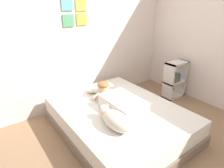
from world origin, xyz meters
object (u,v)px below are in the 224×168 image
pillow (100,87)px  bookshelf (174,80)px  dog (115,119)px  coffee_cup (110,90)px  person_lying (117,100)px  cell_phone (125,99)px  bed (119,119)px

pillow → bookshelf: bearing=-16.6°
dog → coffee_cup: (0.53, 0.83, -0.07)m
person_lying → dog: bearing=-130.7°
person_lying → cell_phone: (0.23, 0.08, -0.10)m
pillow → dog: size_ratio=0.90×
bed → person_lying: person_lying is taller
coffee_cup → cell_phone: bearing=-86.3°
bookshelf → bed: bearing=-172.0°
person_lying → coffee_cup: bearing=65.4°
coffee_cup → bookshelf: bookshelf is taller
coffee_cup → bookshelf: 1.42m
cell_phone → bookshelf: (1.37, 0.08, -0.02)m
pillow → coffee_cup: size_ratio=4.16×
dog → coffee_cup: bearing=57.2°
coffee_cup → pillow: bearing=124.2°
bed → pillow: (0.11, 0.67, 0.26)m
pillow → coffee_cup: 0.19m
pillow → dog: (-0.43, -0.99, 0.05)m
person_lying → dog: 0.51m
person_lying → cell_phone: person_lying is taller
bed → person_lying: (0.02, 0.07, 0.31)m
dog → cell_phone: dog is taller
bed → pillow: size_ratio=3.92×
pillow → coffee_cup: (0.11, -0.16, -0.02)m
bed → bookshelf: (1.61, 0.23, 0.19)m
person_lying → bed: bearing=-103.2°
bed → cell_phone: bearing=31.7°
bed → coffee_cup: coffee_cup is taller
coffee_cup → cell_phone: (0.02, -0.36, -0.03)m
cell_phone → bookshelf: bookshelf is taller
dog → cell_phone: size_ratio=4.11×
pillow → cell_phone: 0.54m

